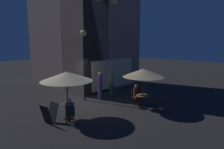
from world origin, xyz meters
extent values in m
plane|color=#262324|center=(0.00, 0.00, 0.00)|extent=(60.00, 60.00, 0.00)
cube|color=gray|center=(4.12, 2.27, 4.47)|extent=(6.34, 2.35, 8.94)
cube|color=gray|center=(2.13, 4.52, 4.47)|extent=(2.35, 6.84, 8.94)
cube|color=beige|center=(3.81, 1.06, 1.25)|extent=(4.44, 0.08, 2.10)
cylinder|color=black|center=(0.51, 0.62, 1.99)|extent=(0.10, 0.10, 3.99)
sphere|color=#F5CE6B|center=(0.51, 0.62, 4.10)|extent=(0.39, 0.39, 0.39)
cube|color=black|center=(-2.79, -0.92, 0.46)|extent=(0.34, 0.58, 0.89)
cube|color=black|center=(-3.15, -0.95, 0.46)|extent=(0.34, 0.58, 0.89)
cylinder|color=black|center=(-2.09, -1.11, 0.01)|extent=(0.40, 0.40, 0.03)
cylinder|color=black|center=(-2.09, -1.11, 0.35)|extent=(0.06, 0.06, 0.70)
cylinder|color=#483E1E|center=(-2.09, -1.11, 0.72)|extent=(0.64, 0.64, 0.03)
cylinder|color=black|center=(1.49, -2.99, 0.01)|extent=(0.40, 0.40, 0.03)
cylinder|color=black|center=(1.49, -2.99, 0.36)|extent=(0.06, 0.06, 0.72)
cylinder|color=olive|center=(1.49, -2.99, 0.74)|extent=(0.74, 0.74, 0.03)
cylinder|color=black|center=(-2.09, -1.11, 0.03)|extent=(0.36, 0.36, 0.06)
cylinder|color=#4B3125|center=(-2.09, -1.11, 1.11)|extent=(0.05, 0.05, 2.22)
cone|color=beige|center=(-2.09, -1.11, 2.05)|extent=(2.41, 2.41, 0.43)
cylinder|color=black|center=(1.49, -2.99, 0.03)|extent=(0.36, 0.36, 0.06)
cylinder|color=#473D23|center=(1.49, -2.99, 1.08)|extent=(0.05, 0.05, 2.16)
cone|color=tan|center=(1.49, -2.99, 1.99)|extent=(2.21, 2.21, 0.44)
cylinder|color=black|center=(-2.50, -1.51, 0.21)|extent=(0.03, 0.03, 0.42)
cylinder|color=black|center=(-2.24, -1.67, 0.21)|extent=(0.03, 0.03, 0.42)
cylinder|color=black|center=(-2.66, -1.78, 0.21)|extent=(0.03, 0.03, 0.42)
cylinder|color=black|center=(-2.39, -1.94, 0.21)|extent=(0.03, 0.03, 0.42)
cube|color=black|center=(-2.45, -1.73, 0.44)|extent=(0.53, 0.53, 0.04)
cube|color=black|center=(-2.54, -1.88, 0.66)|extent=(0.36, 0.23, 0.41)
cylinder|color=black|center=(1.90, -2.56, 0.21)|extent=(0.03, 0.03, 0.43)
cylinder|color=black|center=(1.61, -2.41, 0.21)|extent=(0.03, 0.03, 0.43)
cylinder|color=black|center=(2.06, -2.26, 0.21)|extent=(0.03, 0.03, 0.43)
cylinder|color=black|center=(1.76, -2.11, 0.21)|extent=(0.03, 0.03, 0.43)
cube|color=black|center=(1.83, -2.33, 0.45)|extent=(0.56, 0.56, 0.04)
cube|color=black|center=(1.92, -2.17, 0.67)|extent=(0.39, 0.23, 0.41)
cube|color=#491D14|center=(-2.38, -1.61, 0.49)|extent=(0.49, 0.49, 0.14)
cylinder|color=#491D14|center=(-2.30, -1.47, 0.24)|extent=(0.14, 0.14, 0.49)
cylinder|color=#534163|center=(-2.45, -1.73, 0.74)|extent=(0.36, 0.36, 0.50)
sphere|color=tan|center=(-2.45, -1.73, 1.09)|extent=(0.22, 0.22, 0.22)
cube|color=#4E1C16|center=(1.77, -2.46, 0.49)|extent=(0.48, 0.48, 0.14)
cylinder|color=#4E1C16|center=(1.69, -2.60, 0.24)|extent=(0.14, 0.14, 0.49)
cylinder|color=#481E15|center=(1.83, -2.33, 0.74)|extent=(0.36, 0.36, 0.50)
sphere|color=#95694B|center=(1.83, -2.33, 1.09)|extent=(0.22, 0.22, 0.22)
cylinder|color=#543F63|center=(1.27, 0.01, 0.45)|extent=(0.26, 0.26, 0.90)
cylinder|color=#622D64|center=(1.27, 0.01, 1.23)|extent=(0.31, 0.31, 0.65)
sphere|color=#936848|center=(1.27, 0.01, 1.65)|extent=(0.22, 0.22, 0.22)
cylinder|color=#324838|center=(2.10, -0.19, 0.48)|extent=(0.27, 0.27, 0.96)
cylinder|color=#746856|center=(2.10, -0.19, 1.28)|extent=(0.32, 0.32, 0.62)
sphere|color=brown|center=(2.10, -0.19, 1.68)|extent=(0.21, 0.21, 0.21)
camera|label=1|loc=(-7.82, -8.84, 3.69)|focal=33.22mm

